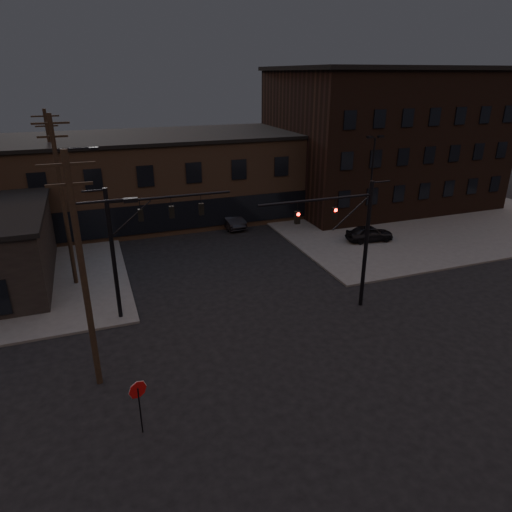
% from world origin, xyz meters
% --- Properties ---
extents(ground, '(140.00, 140.00, 0.00)m').
position_xyz_m(ground, '(0.00, 0.00, 0.00)').
color(ground, black).
rests_on(ground, ground).
extents(sidewalk_ne, '(30.00, 30.00, 0.15)m').
position_xyz_m(sidewalk_ne, '(22.00, 22.00, 0.07)').
color(sidewalk_ne, '#474744').
rests_on(sidewalk_ne, ground).
extents(building_row, '(40.00, 12.00, 8.00)m').
position_xyz_m(building_row, '(0.00, 28.00, 4.00)').
color(building_row, brown).
rests_on(building_row, ground).
extents(building_right, '(22.00, 16.00, 14.00)m').
position_xyz_m(building_right, '(22.00, 26.00, 7.00)').
color(building_right, black).
rests_on(building_right, ground).
extents(traffic_signal_near, '(7.12, 0.24, 8.00)m').
position_xyz_m(traffic_signal_near, '(5.36, 4.50, 4.93)').
color(traffic_signal_near, black).
rests_on(traffic_signal_near, ground).
extents(traffic_signal_far, '(7.12, 0.24, 8.00)m').
position_xyz_m(traffic_signal_far, '(-6.72, 8.00, 5.01)').
color(traffic_signal_far, black).
rests_on(traffic_signal_far, ground).
extents(stop_sign, '(0.72, 0.33, 2.48)m').
position_xyz_m(stop_sign, '(-8.00, -1.99, 1.84)').
color(stop_sign, black).
rests_on(stop_sign, ground).
extents(utility_pole_near, '(3.70, 0.28, 11.00)m').
position_xyz_m(utility_pole_near, '(-9.43, 2.00, 5.87)').
color(utility_pole_near, black).
rests_on(utility_pole_near, ground).
extents(utility_pole_mid, '(3.70, 0.28, 11.50)m').
position_xyz_m(utility_pole_mid, '(-10.44, 14.00, 6.13)').
color(utility_pole_mid, black).
rests_on(utility_pole_mid, ground).
extents(utility_pole_far, '(2.20, 0.28, 11.00)m').
position_xyz_m(utility_pole_far, '(-11.50, 26.00, 5.78)').
color(utility_pole_far, black).
rests_on(utility_pole_far, ground).
extents(lot_light_a, '(1.50, 0.28, 9.14)m').
position_xyz_m(lot_light_a, '(13.00, 14.00, 5.51)').
color(lot_light_a, black).
rests_on(lot_light_a, ground).
extents(lot_light_b, '(1.50, 0.28, 9.14)m').
position_xyz_m(lot_light_b, '(19.00, 19.00, 5.51)').
color(lot_light_b, black).
rests_on(lot_light_b, ground).
extents(parked_car_lot_a, '(4.23, 2.15, 1.38)m').
position_xyz_m(parked_car_lot_a, '(13.50, 14.24, 0.84)').
color(parked_car_lot_a, black).
rests_on(parked_car_lot_a, sidewalk_ne).
extents(parked_car_lot_b, '(4.97, 2.21, 1.42)m').
position_xyz_m(parked_car_lot_b, '(14.05, 19.61, 0.86)').
color(parked_car_lot_b, silver).
rests_on(parked_car_lot_b, sidewalk_ne).
extents(car_crossing, '(2.11, 4.94, 1.58)m').
position_xyz_m(car_crossing, '(3.45, 22.79, 0.79)').
color(car_crossing, black).
rests_on(car_crossing, ground).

